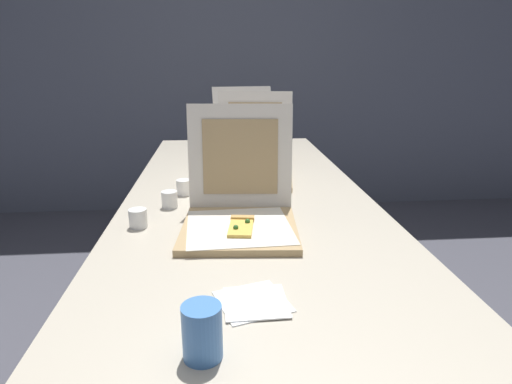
{
  "coord_description": "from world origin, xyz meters",
  "views": [
    {
      "loc": [
        -0.11,
        -0.99,
        1.27
      ],
      "look_at": [
        0.02,
        0.47,
        0.8
      ],
      "focal_mm": 30.21,
      "sensor_mm": 36.0,
      "label": 1
    }
  ],
  "objects": [
    {
      "name": "pizza_box_middle",
      "position": [
        0.04,
        0.88,
        0.8
      ],
      "size": [
        0.41,
        0.48,
        0.37
      ],
      "rotation": [
        0.0,
        0.0,
        -0.15
      ],
      "color": "tan",
      "rests_on": "table"
    },
    {
      "name": "cup_white_mid",
      "position": [
        -0.25,
        0.66,
        0.77
      ],
      "size": [
        0.06,
        0.06,
        0.06
      ],
      "primitive_type": "cylinder",
      "color": "white",
      "rests_on": "table"
    },
    {
      "name": "napkin_pile",
      "position": [
        -0.04,
        -0.16,
        0.75
      ],
      "size": [
        0.18,
        0.18,
        0.01
      ],
      "color": "white",
      "rests_on": "table"
    },
    {
      "name": "pizza_box_front",
      "position": [
        -0.05,
        0.29,
        0.8
      ],
      "size": [
        0.38,
        0.42,
        0.37
      ],
      "rotation": [
        0.0,
        0.0,
        -0.07
      ],
      "color": "tan",
      "rests_on": "table"
    },
    {
      "name": "cup_printed_front",
      "position": [
        -0.15,
        -0.33,
        0.8
      ],
      "size": [
        0.07,
        0.07,
        0.1
      ],
      "primitive_type": "cylinder",
      "color": "#477FCC",
      "rests_on": "table"
    },
    {
      "name": "cup_white_far",
      "position": [
        -0.22,
        1.01,
        0.77
      ],
      "size": [
        0.06,
        0.06,
        0.06
      ],
      "primitive_type": "cylinder",
      "color": "white",
      "rests_on": "table"
    },
    {
      "name": "cup_white_near_center",
      "position": [
        -0.29,
        0.51,
        0.77
      ],
      "size": [
        0.06,
        0.06,
        0.06
      ],
      "primitive_type": "cylinder",
      "color": "white",
      "rests_on": "table"
    },
    {
      "name": "cup_white_near_left",
      "position": [
        -0.37,
        0.32,
        0.77
      ],
      "size": [
        0.06,
        0.06,
        0.06
      ],
      "primitive_type": "cylinder",
      "color": "white",
      "rests_on": "table"
    },
    {
      "name": "wall_back",
      "position": [
        0.0,
        2.67,
        1.3
      ],
      "size": [
        10.0,
        0.1,
        2.6
      ],
      "primitive_type": "cube",
      "color": "slate",
      "rests_on": "ground"
    },
    {
      "name": "table",
      "position": [
        0.0,
        0.65,
        0.7
      ],
      "size": [
        0.95,
        2.37,
        0.74
      ],
      "color": "#BCB29E",
      "rests_on": "ground"
    },
    {
      "name": "pizza_box_back",
      "position": [
        0.06,
        1.39,
        0.8
      ],
      "size": [
        0.41,
        0.52,
        0.35
      ],
      "rotation": [
        0.0,
        0.0,
        0.12
      ],
      "color": "tan",
      "rests_on": "table"
    }
  ]
}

